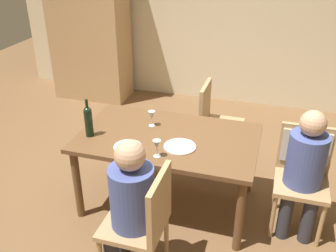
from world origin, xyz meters
name	(u,v)px	position (x,y,z in m)	size (l,w,h in m)	color
ground_plane	(168,202)	(0.00, 0.00, 0.00)	(10.00, 10.00, 0.00)	brown
rear_room_partition	(223,10)	(0.00, 2.68, 1.35)	(6.40, 0.12, 2.70)	beige
armoire_cabinet	(89,26)	(-1.89, 2.23, 1.10)	(1.18, 0.62, 2.18)	tan
dining_table	(168,145)	(0.00, 0.00, 0.65)	(1.58, 0.96, 0.74)	brown
chair_near	(145,219)	(0.09, -0.86, 0.53)	(0.44, 0.44, 0.92)	tan
chair_right_end	(303,163)	(1.17, 0.12, 0.59)	(0.44, 0.46, 0.92)	tan
chair_far_right	(215,119)	(0.27, 0.86, 0.53)	(0.44, 0.44, 0.92)	tan
person_woman_host	(129,201)	(-0.03, -0.86, 0.67)	(0.37, 0.32, 1.16)	#33333D
person_man_bearded	(305,166)	(1.17, -0.03, 0.66)	(0.31, 0.36, 1.14)	#33333D
wine_bottle_tall_green	(88,120)	(-0.66, -0.19, 0.89)	(0.07, 0.07, 0.35)	black
wine_glass_near_left	(152,116)	(-0.20, 0.14, 0.84)	(0.07, 0.07, 0.15)	silver
wine_glass_centre	(157,145)	(0.01, -0.35, 0.84)	(0.07, 0.07, 0.15)	silver
dinner_plate_host	(180,147)	(0.15, -0.16, 0.75)	(0.27, 0.27, 0.01)	white
dinner_plate_guest_left	(128,147)	(-0.27, -0.29, 0.75)	(0.24, 0.24, 0.01)	white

